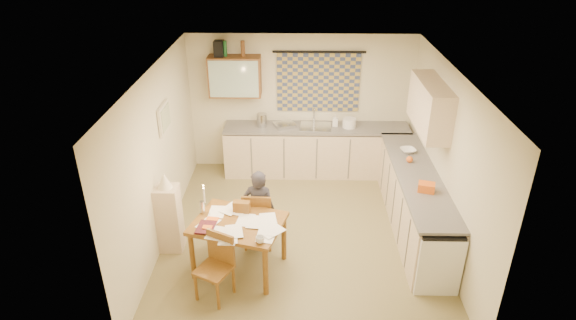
{
  "coord_description": "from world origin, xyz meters",
  "views": [
    {
      "loc": [
        -0.07,
        -5.96,
        4.27
      ],
      "look_at": [
        -0.19,
        0.2,
        1.14
      ],
      "focal_mm": 30.0,
      "sensor_mm": 36.0,
      "label": 1
    }
  ],
  "objects_px": {
    "person": "(259,210)",
    "shelf_stand": "(169,219)",
    "counter_right": "(414,201)",
    "dining_table": "(239,245)",
    "chair_far": "(259,228)",
    "counter_back": "(316,150)",
    "stove": "(435,255)"
  },
  "relations": [
    {
      "from": "counter_back",
      "to": "stove",
      "type": "relative_size",
      "value": 3.83
    },
    {
      "from": "counter_right",
      "to": "dining_table",
      "type": "bearing_deg",
      "value": -157.61
    },
    {
      "from": "stove",
      "to": "shelf_stand",
      "type": "relative_size",
      "value": 0.86
    },
    {
      "from": "dining_table",
      "to": "chair_far",
      "type": "height_order",
      "value": "chair_far"
    },
    {
      "from": "counter_back",
      "to": "person",
      "type": "height_order",
      "value": "person"
    },
    {
      "from": "stove",
      "to": "chair_far",
      "type": "bearing_deg",
      "value": 161.88
    },
    {
      "from": "counter_right",
      "to": "shelf_stand",
      "type": "bearing_deg",
      "value": -170.23
    },
    {
      "from": "counter_back",
      "to": "person",
      "type": "relative_size",
      "value": 2.71
    },
    {
      "from": "chair_far",
      "to": "dining_table",
      "type": "bearing_deg",
      "value": 70.69
    },
    {
      "from": "counter_right",
      "to": "shelf_stand",
      "type": "height_order",
      "value": "shelf_stand"
    },
    {
      "from": "chair_far",
      "to": "person",
      "type": "bearing_deg",
      "value": 127.8
    },
    {
      "from": "dining_table",
      "to": "counter_right",
      "type": "bearing_deg",
      "value": 38.75
    },
    {
      "from": "counter_back",
      "to": "counter_right",
      "type": "distance_m",
      "value": 2.23
    },
    {
      "from": "counter_back",
      "to": "chair_far",
      "type": "bearing_deg",
      "value": -111.85
    },
    {
      "from": "counter_back",
      "to": "shelf_stand",
      "type": "distance_m",
      "value": 3.15
    },
    {
      "from": "stove",
      "to": "chair_far",
      "type": "relative_size",
      "value": 0.96
    },
    {
      "from": "counter_right",
      "to": "counter_back",
      "type": "bearing_deg",
      "value": 129.48
    },
    {
      "from": "counter_right",
      "to": "dining_table",
      "type": "height_order",
      "value": "counter_right"
    },
    {
      "from": "counter_right",
      "to": "stove",
      "type": "bearing_deg",
      "value": -90.0
    },
    {
      "from": "counter_right",
      "to": "chair_far",
      "type": "bearing_deg",
      "value": -167.78
    },
    {
      "from": "person",
      "to": "shelf_stand",
      "type": "relative_size",
      "value": 1.22
    },
    {
      "from": "counter_back",
      "to": "shelf_stand",
      "type": "xyz_separation_m",
      "value": [
        -2.12,
        -2.33,
        0.05
      ]
    },
    {
      "from": "dining_table",
      "to": "stove",
      "type": "bearing_deg",
      "value": 11.47
    },
    {
      "from": "stove",
      "to": "shelf_stand",
      "type": "height_order",
      "value": "shelf_stand"
    },
    {
      "from": "chair_far",
      "to": "person",
      "type": "relative_size",
      "value": 0.74
    },
    {
      "from": "stove",
      "to": "dining_table",
      "type": "height_order",
      "value": "stove"
    },
    {
      "from": "dining_table",
      "to": "shelf_stand",
      "type": "bearing_deg",
      "value": 173.59
    },
    {
      "from": "shelf_stand",
      "to": "counter_right",
      "type": "bearing_deg",
      "value": 9.77
    },
    {
      "from": "counter_right",
      "to": "person",
      "type": "xyz_separation_m",
      "value": [
        -2.29,
        -0.52,
        0.16
      ]
    },
    {
      "from": "counter_right",
      "to": "stove",
      "type": "xyz_separation_m",
      "value": [
        0.0,
        -1.25,
        -0.02
      ]
    },
    {
      "from": "person",
      "to": "shelf_stand",
      "type": "bearing_deg",
      "value": 10.94
    },
    {
      "from": "counter_back",
      "to": "dining_table",
      "type": "xyz_separation_m",
      "value": [
        -1.1,
        -2.76,
        -0.07
      ]
    }
  ]
}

